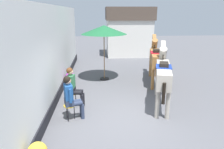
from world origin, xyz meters
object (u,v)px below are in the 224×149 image
Objects in this scene: saddled_horse_near at (163,73)px; flower_planter_farthest at (70,79)px; saddled_horse_far at (156,57)px; seated_visitor_far at (73,85)px; cafe_parasol at (104,30)px; seated_visitor_near at (71,96)px.

flower_planter_farthest is at bearing 148.64° from saddled_horse_near.
saddled_horse_near and saddled_horse_far have the same top height.
seated_visitor_far is 0.47× the size of saddled_horse_far.
seated_visitor_far is 3.56m from cafe_parasol.
saddled_horse_far is at bearing 80.82° from saddled_horse_near.
cafe_parasol reaches higher than saddled_horse_near.
seated_visitor_near is at bearing -87.03° from seated_visitor_far.
seated_visitor_near is at bearing -82.15° from flower_planter_farthest.
seated_visitor_near is 1.00× the size of seated_visitor_far.
saddled_horse_near is 3.74m from cafe_parasol.
saddled_horse_near is (3.04, 0.95, 0.38)m from seated_visitor_near.
saddled_horse_far is 1.15× the size of cafe_parasol.
saddled_horse_far is (3.44, 3.43, 0.38)m from seated_visitor_near.
seated_visitor_near reaches higher than flower_planter_farthest.
saddled_horse_far is at bearing 44.87° from seated_visitor_near.
saddled_horse_near is 1.14× the size of cafe_parasol.
seated_visitor_near is at bearing -135.13° from saddled_horse_far.
seated_visitor_near is 3.12m from flower_planter_farthest.
saddled_horse_far is at bearing 5.50° from flower_planter_farthest.
seated_visitor_far reaches higher than flower_planter_farthest.
cafe_parasol is at bearing 74.22° from seated_visitor_near.
seated_visitor_near and seated_visitor_far have the same top height.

